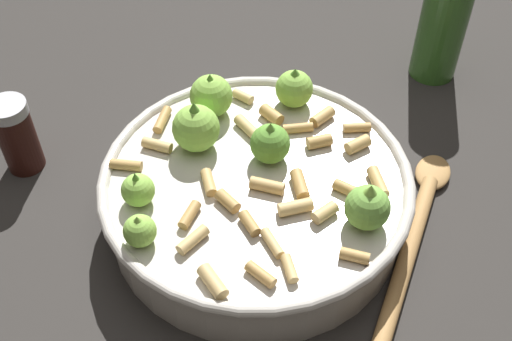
{
  "coord_description": "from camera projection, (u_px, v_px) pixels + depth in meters",
  "views": [
    {
      "loc": [
        -0.4,
        -0.04,
        0.5
      ],
      "look_at": [
        0.0,
        0.0,
        0.07
      ],
      "focal_mm": 44.81,
      "sensor_mm": 36.0,
      "label": 1
    }
  ],
  "objects": [
    {
      "name": "wooden_spoon",
      "position": [
        415.0,
        232.0,
        0.62
      ],
      "size": [
        0.25,
        0.1,
        0.02
      ],
      "color": "#B2844C",
      "rests_on": "ground"
    },
    {
      "name": "ground_plane",
      "position": [
        256.0,
        216.0,
        0.64
      ],
      "size": [
        2.4,
        2.4,
        0.0
      ],
      "primitive_type": "plane",
      "color": "#2D2B28"
    },
    {
      "name": "cooking_pan",
      "position": [
        255.0,
        190.0,
        0.62
      ],
      "size": [
        0.3,
        0.3,
        0.11
      ],
      "color": "beige",
      "rests_on": "ground"
    },
    {
      "name": "pepper_shaker",
      "position": [
        17.0,
        136.0,
        0.66
      ],
      "size": [
        0.04,
        0.04,
        0.09
      ],
      "color": "#33140F",
      "rests_on": "ground"
    },
    {
      "name": "olive_oil_bottle",
      "position": [
        445.0,
        16.0,
        0.74
      ],
      "size": [
        0.06,
        0.06,
        0.2
      ],
      "color": "#336023",
      "rests_on": "ground"
    }
  ]
}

